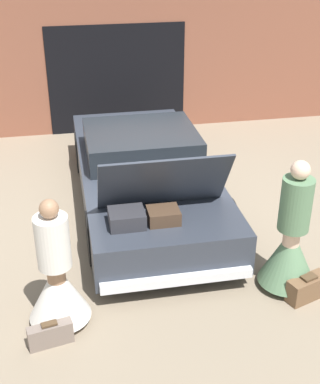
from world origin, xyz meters
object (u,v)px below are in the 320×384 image
object	(u,v)px
person_right	(290,245)
suitcase_beside_left_person	(50,335)
car	(144,174)
person_left	(57,281)
suitcase_beside_right_person	(307,288)

from	to	relation	value
person_right	suitcase_beside_left_person	bearing A→B (deg)	95.35
car	person_left	bearing A→B (deg)	-118.90
car	person_right	xyz separation A→B (m)	(1.39, -2.39, 0.06)
car	suitcase_beside_right_person	distance (m)	3.11
car	person_right	world-z (taller)	person_right
person_right	suitcase_beside_left_person	xyz separation A→B (m)	(-2.89, -0.49, -0.47)
car	person_right	size ratio (longest dim) A/B	2.79
person_right	suitcase_beside_right_person	size ratio (longest dim) A/B	3.04
suitcase_beside_left_person	person_left	bearing A→B (deg)	72.79
person_left	person_right	bearing A→B (deg)	102.78
suitcase_beside_left_person	suitcase_beside_right_person	bearing A→B (deg)	3.90
car	person_left	size ratio (longest dim) A/B	3.03
person_left	person_right	distance (m)	2.78
person_left	suitcase_beside_left_person	bearing A→B (deg)	-6.97
car	person_left	distance (m)	2.87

